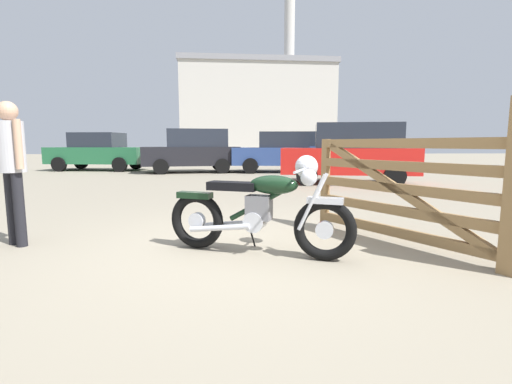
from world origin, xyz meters
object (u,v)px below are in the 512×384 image
(pale_sedan_back, at_px, (99,152))
(white_estate_far, at_px, (334,149))
(blue_hatchback_right, at_px, (193,150))
(timber_gate, at_px, (421,188))
(dark_sedan_left, at_px, (351,153))
(vintage_motorcycle, at_px, (263,209))
(bystander, at_px, (11,158))
(silver_sedan_mid, at_px, (284,152))

(pale_sedan_back, bearing_deg, white_estate_far, -164.96)
(blue_hatchback_right, distance_m, white_estate_far, 7.28)
(timber_gate, distance_m, dark_sedan_left, 7.12)
(white_estate_far, bearing_deg, vintage_motorcycle, -101.07)
(vintage_motorcycle, xyz_separation_m, pale_sedan_back, (-6.39, 13.07, 0.34))
(bystander, height_order, pale_sedan_back, pale_sedan_back)
(timber_gate, xyz_separation_m, pale_sedan_back, (-8.13, 13.04, 0.13))
(timber_gate, height_order, pale_sedan_back, pale_sedan_back)
(timber_gate, xyz_separation_m, white_estate_far, (2.95, 14.42, 0.21))
(vintage_motorcycle, bearing_deg, dark_sedan_left, 87.28)
(timber_gate, bearing_deg, dark_sedan_left, -42.07)
(vintage_motorcycle, xyz_separation_m, white_estate_far, (4.70, 14.45, 0.43))
(timber_gate, height_order, silver_sedan_mid, silver_sedan_mid)
(dark_sedan_left, xyz_separation_m, silver_sedan_mid, (-1.41, 4.51, -0.08))
(blue_hatchback_right, bearing_deg, bystander, 77.82)
(bystander, xyz_separation_m, white_estate_far, (7.54, 13.95, -0.10))
(dark_sedan_left, height_order, blue_hatchback_right, same)
(silver_sedan_mid, bearing_deg, dark_sedan_left, 113.10)
(silver_sedan_mid, distance_m, white_estate_far, 4.16)
(timber_gate, xyz_separation_m, silver_sedan_mid, (0.01, 11.48, 0.13))
(vintage_motorcycle, height_order, white_estate_far, white_estate_far)
(white_estate_far, bearing_deg, pale_sedan_back, -165.94)
(dark_sedan_left, xyz_separation_m, blue_hatchback_right, (-5.17, 4.61, 0.00))
(silver_sedan_mid, bearing_deg, bystander, 73.06)
(bystander, bearing_deg, white_estate_far, 7.68)
(bystander, height_order, white_estate_far, white_estate_far)
(bystander, xyz_separation_m, pale_sedan_back, (-3.54, 12.57, -0.18))
(bystander, relative_size, silver_sedan_mid, 0.38)
(timber_gate, height_order, bystander, bystander)
(timber_gate, height_order, blue_hatchback_right, blue_hatchback_right)
(vintage_motorcycle, bearing_deg, white_estate_far, 93.61)
(silver_sedan_mid, height_order, white_estate_far, white_estate_far)
(pale_sedan_back, distance_m, white_estate_far, 11.17)
(bystander, relative_size, dark_sedan_left, 0.40)
(bystander, xyz_separation_m, blue_hatchback_right, (0.84, 11.11, -0.10))
(vintage_motorcycle, distance_m, pale_sedan_back, 14.55)
(timber_gate, xyz_separation_m, bystander, (-4.59, 0.47, 0.32))
(vintage_motorcycle, relative_size, bystander, 1.19)
(vintage_motorcycle, distance_m, timber_gate, 1.76)
(vintage_motorcycle, bearing_deg, pale_sedan_back, 137.67)
(timber_gate, relative_size, blue_hatchback_right, 0.55)
(dark_sedan_left, xyz_separation_m, white_estate_far, (1.53, 7.45, 0.00))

